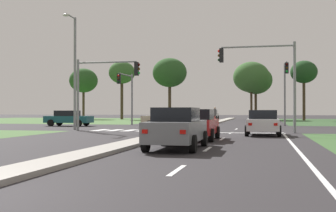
{
  "coord_description": "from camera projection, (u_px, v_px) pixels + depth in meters",
  "views": [
    {
      "loc": [
        5.6,
        -5.71,
        1.5
      ],
      "look_at": [
        -3.67,
        36.0,
        1.92
      ],
      "focal_mm": 45.95,
      "sensor_mm": 36.0,
      "label": 1
    }
  ],
  "objects": [
    {
      "name": "car_red_near",
      "position": [
        196.0,
        124.0,
        21.74
      ],
      "size": [
        2.08,
        4.29,
        1.55
      ],
      "color": "#A31919",
      "rests_on": "ground"
    },
    {
      "name": "edge_line_right",
      "position": [
        296.0,
        148.0,
        17.0
      ],
      "size": [
        0.14,
        24.0,
        0.01
      ],
      "primitive_type": "cube",
      "color": "silver",
      "rests_on": "ground"
    },
    {
      "name": "street_lamp_second",
      "position": [
        74.0,
        67.0,
        32.89
      ],
      "size": [
        0.56,
        2.03,
        8.66
      ],
      "color": "gray",
      "rests_on": "ground"
    },
    {
      "name": "lane_dash_near",
      "position": [
        177.0,
        170.0,
        10.68
      ],
      "size": [
        0.14,
        2.0,
        0.01
      ],
      "primitive_type": "cube",
      "color": "silver",
      "rests_on": "ground"
    },
    {
      "name": "crosswalk_bar_second",
      "position": [
        115.0,
        130.0,
        32.12
      ],
      "size": [
        0.7,
        2.8,
        0.01
      ],
      "primitive_type": "cube",
      "color": "silver",
      "rests_on": "ground"
    },
    {
      "name": "lane_dash_third",
      "position": [
        222.0,
        139.0,
        22.4
      ],
      "size": [
        0.14,
        2.0,
        0.01
      ],
      "primitive_type": "cube",
      "color": "silver",
      "rests_on": "ground"
    },
    {
      "name": "car_beige_seventh",
      "position": [
        168.0,
        119.0,
        36.98
      ],
      "size": [
        4.46,
        2.0,
        1.54
      ],
      "rotation": [
        0.0,
        0.0,
        1.57
      ],
      "color": "#BCAD8E",
      "rests_on": "ground"
    },
    {
      "name": "traffic_signal_far_left",
      "position": [
        127.0,
        89.0,
        42.57
      ],
      "size": [
        0.32,
        4.45,
        5.23
      ],
      "color": "gray",
      "rests_on": "ground"
    },
    {
      "name": "lane_dash_fifth",
      "position": [
        236.0,
        129.0,
        34.11
      ],
      "size": [
        0.14,
        2.0,
        0.01
      ],
      "primitive_type": "cube",
      "color": "silver",
      "rests_on": "ground"
    },
    {
      "name": "treeline_third",
      "position": [
        170.0,
        73.0,
        65.45
      ],
      "size": [
        5.22,
        5.22,
        9.46
      ],
      "color": "#423323",
      "rests_on": "ground"
    },
    {
      "name": "car_blue_second",
      "position": [
        187.0,
        117.0,
        46.2
      ],
      "size": [
        1.96,
        4.3,
        1.55
      ],
      "rotation": [
        0.0,
        0.0,
        3.14
      ],
      "color": "navy",
      "rests_on": "ground"
    },
    {
      "name": "car_teal_fourth",
      "position": [
        68.0,
        118.0,
        40.79
      ],
      "size": [
        4.44,
        1.97,
        1.48
      ],
      "rotation": [
        0.0,
        0.0,
        -1.57
      ],
      "color": "#19565B",
      "rests_on": "ground"
    },
    {
      "name": "crosswalk_bar_near",
      "position": [
        100.0,
        130.0,
        32.37
      ],
      "size": [
        0.7,
        2.8,
        0.01
      ],
      "primitive_type": "cube",
      "color": "silver",
      "rests_on": "ground"
    },
    {
      "name": "grass_verge_far_left",
      "position": [
        55.0,
        120.0,
        65.5
      ],
      "size": [
        35.0,
        35.0,
        0.01
      ],
      "primitive_type": "cube",
      "color": "#476B38",
      "rests_on": "ground"
    },
    {
      "name": "lane_dash_fourth",
      "position": [
        231.0,
        133.0,
        28.25
      ],
      "size": [
        0.14,
        2.0,
        0.01
      ],
      "primitive_type": "cube",
      "color": "silver",
      "rests_on": "ground"
    },
    {
      "name": "treeline_fifth",
      "position": [
        256.0,
        80.0,
        67.64
      ],
      "size": [
        5.19,
        5.19,
        8.45
      ],
      "color": "#423323",
      "rests_on": "ground"
    },
    {
      "name": "pedestrian_at_median",
      "position": [
        215.0,
        113.0,
        48.81
      ],
      "size": [
        0.34,
        0.34,
        1.72
      ],
      "rotation": [
        0.0,
        0.0,
        0.11
      ],
      "color": "maroon",
      "rests_on": "median_island_far"
    },
    {
      "name": "car_white_third",
      "position": [
        263.0,
        122.0,
        25.76
      ],
      "size": [
        2.03,
        4.3,
        1.51
      ],
      "color": "silver",
      "rests_on": "ground"
    },
    {
      "name": "treeline_sixth",
      "position": [
        304.0,
        72.0,
        63.41
      ],
      "size": [
        3.92,
        3.92,
        8.84
      ],
      "color": "#423323",
      "rests_on": "ground"
    },
    {
      "name": "median_island_far",
      "position": [
        223.0,
        120.0,
        60.46
      ],
      "size": [
        1.2,
        36.0,
        0.14
      ],
      "primitive_type": "cube",
      "color": "#ADA89E",
      "rests_on": "ground"
    },
    {
      "name": "treeline_fourth",
      "position": [
        251.0,
        77.0,
        66.43
      ],
      "size": [
        5.6,
        5.6,
        9.02
      ],
      "color": "#423323",
      "rests_on": "ground"
    },
    {
      "name": "car_grey_sixth",
      "position": [
        177.0,
        128.0,
        16.64
      ],
      "size": [
        1.95,
        4.61,
        1.6
      ],
      "color": "slate",
      "rests_on": "ground"
    },
    {
      "name": "traffic_signal_near_left",
      "position": [
        101.0,
        81.0,
        30.9
      ],
      "size": [
        4.8,
        0.32,
        5.2
      ],
      "color": "gray",
      "rests_on": "ground"
    },
    {
      "name": "treeline_near",
      "position": [
        84.0,
        81.0,
        73.1
      ],
      "size": [
        4.82,
        4.82,
        8.62
      ],
      "color": "#423323",
      "rests_on": "ground"
    },
    {
      "name": "traffic_signal_near_right",
      "position": [
        266.0,
        70.0,
        28.39
      ],
      "size": [
        5.11,
        0.32,
        5.99
      ],
      "color": "gray",
      "rests_on": "ground"
    },
    {
      "name": "median_island_near",
      "position": [
        123.0,
        145.0,
        17.51
      ],
      "size": [
        1.2,
        22.0,
        0.14
      ],
      "primitive_type": "cube",
      "color": "gray",
      "rests_on": "ground"
    },
    {
      "name": "traffic_signal_far_right",
      "position": [
        285.0,
        83.0,
        39.58
      ],
      "size": [
        0.32,
        3.93,
        5.96
      ],
      "color": "gray",
      "rests_on": "ground"
    },
    {
      "name": "ground_plane",
      "position": [
        195.0,
        128.0,
        36.05
      ],
      "size": [
        200.0,
        200.0,
        0.0
      ],
      "primitive_type": "plane",
      "color": "#282628"
    },
    {
      "name": "lane_dash_second",
      "position": [
        208.0,
        149.0,
        16.54
      ],
      "size": [
        0.14,
        2.0,
        0.01
      ],
      "primitive_type": "cube",
      "color": "silver",
      "rests_on": "ground"
    },
    {
      "name": "stop_bar_near",
      "position": [
        236.0,
        133.0,
        28.4
      ],
      "size": [
        6.4,
        0.5,
        0.01
      ],
      "primitive_type": "cube",
      "color": "silver",
      "rests_on": "ground"
    },
    {
      "name": "car_silver_fifth",
      "position": [
        211.0,
        115.0,
        67.5
      ],
      "size": [
        2.07,
        4.58,
        1.56
      ],
      "rotation": [
        0.0,
        0.0,
        3.14
      ],
      "color": "#B7B7BC",
      "rests_on": "ground"
    },
    {
      "name": "crosswalk_bar_fourth",
      "position": [
        145.0,
        131.0,
        31.62
      ],
      "size": [
        0.7,
        2.8,
        0.01
      ],
      "primitive_type": "cube",
      "color": "silver",
      "rests_on": "ground"
    },
    {
      "name": "crosswalk_bar_fifth",
      "position": [
        160.0,
        131.0,
        31.37
      ],
      "size": [
        0.7,
        2.8,
        0.01
      ],
      "primitive_type": "cube",
      "color": "silver",
      "rests_on": "ground"
    },
    {
      "name": "crosswalk_bar_third",
      "position": [
        130.0,
        130.0,
        31.87
      ],
      "size": [
        0.7,
        2.8,
        0.01
      ],
      "primitive_type": "cube",
      "color": "silver",
      "rests_on": "ground"
    },
    {
      "name": "treeline_second",
      "position": [
        122.0,
        73.0,
        70.67
      ],
      "size": [
        4.33,
        4.33,
        9.56
      ],
      "color": "#423323",
      "rests_on": "ground"
    }
  ]
}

